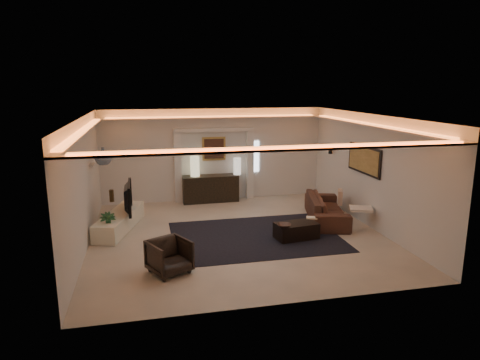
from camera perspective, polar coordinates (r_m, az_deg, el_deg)
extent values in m
plane|color=beige|center=(10.67, -0.35, -7.31)|extent=(7.00, 7.00, 0.00)
plane|color=white|center=(10.06, -0.37, 8.43)|extent=(7.00, 7.00, 0.00)
plane|color=silver|center=(13.65, -3.49, 3.36)|extent=(7.00, 0.00, 7.00)
plane|color=silver|center=(7.00, 5.79, -5.60)|extent=(7.00, 0.00, 7.00)
plane|color=silver|center=(10.13, -20.08, -0.61)|extent=(0.00, 7.00, 7.00)
plane|color=silver|center=(11.51, 16.93, 1.12)|extent=(0.00, 7.00, 7.00)
cube|color=silver|center=(10.08, -0.36, 6.84)|extent=(7.00, 7.00, 0.04)
cube|color=white|center=(13.92, 2.03, 3.14)|extent=(0.25, 0.03, 1.00)
cube|color=black|center=(10.57, 2.03, -7.47)|extent=(4.00, 3.00, 0.01)
cube|color=silver|center=(13.48, -8.24, 1.63)|extent=(0.22, 0.20, 2.20)
cube|color=silver|center=(13.84, 1.30, 2.04)|extent=(0.22, 0.20, 2.20)
cube|color=silver|center=(13.44, -3.47, 6.66)|extent=(2.52, 0.20, 0.12)
cube|color=tan|center=(13.59, -3.48, 4.18)|extent=(0.74, 0.04, 0.74)
cube|color=#4C2D1E|center=(13.56, -3.47, 4.16)|extent=(0.62, 0.02, 0.62)
cube|color=black|center=(11.71, 16.16, 2.60)|extent=(0.04, 1.64, 0.74)
cube|color=tan|center=(11.70, 16.05, 2.60)|extent=(0.02, 1.50, 0.62)
cylinder|color=black|center=(13.35, 11.93, 3.91)|extent=(0.12, 0.12, 0.22)
cube|color=silver|center=(11.45, -19.01, 1.94)|extent=(0.10, 0.55, 0.04)
cube|color=black|center=(13.59, -3.96, -1.20)|extent=(1.75, 0.57, 0.87)
cylinder|color=#F7EEB4|center=(13.38, -6.00, 1.57)|extent=(0.31, 0.31, 0.62)
cylinder|color=beige|center=(13.60, -0.37, 1.81)|extent=(0.30, 0.30, 0.53)
cube|color=#ECE6C7|center=(11.40, -15.66, -5.27)|extent=(1.22, 2.38, 0.43)
imported|color=black|center=(11.32, -15.07, -2.21)|extent=(1.30, 0.18, 0.75)
cylinder|color=#45331A|center=(12.42, -16.68, -1.88)|extent=(0.15, 0.15, 0.34)
imported|color=slate|center=(11.22, -17.71, 3.05)|extent=(0.51, 0.51, 0.43)
imported|color=#214A24|center=(10.64, -17.12, -5.99)|extent=(0.48, 0.48, 0.68)
imported|color=#391B11|center=(11.90, 11.40, -3.73)|extent=(2.47, 1.46, 0.68)
cube|color=white|center=(11.33, 15.74, -3.67)|extent=(0.68, 0.63, 0.06)
cube|color=tan|center=(12.33, 13.14, -2.22)|extent=(0.27, 0.41, 0.40)
cube|color=black|center=(10.45, 7.48, -6.65)|extent=(1.06, 0.68, 0.37)
imported|color=#422B21|center=(10.05, 5.87, -5.93)|extent=(0.41, 0.41, 0.08)
cube|color=#FFEAC2|center=(10.80, 9.51, -4.86)|extent=(0.32, 0.27, 0.03)
imported|color=black|center=(8.64, -9.35, -9.98)|extent=(0.98, 0.99, 0.67)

